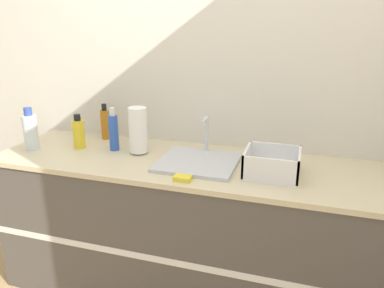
% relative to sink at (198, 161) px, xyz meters
% --- Properties ---
extents(wall_back, '(4.74, 0.06, 2.60)m').
position_rel_sink_xyz_m(wall_back, '(-0.05, 0.38, 0.39)').
color(wall_back, beige).
rests_on(wall_back, ground_plane).
extents(counter_cabinet, '(2.36, 0.69, 0.90)m').
position_rel_sink_xyz_m(counter_cabinet, '(-0.05, 0.01, -0.46)').
color(counter_cabinet, '#514C47').
rests_on(counter_cabinet, ground_plane).
extents(sink, '(0.44, 0.41, 0.24)m').
position_rel_sink_xyz_m(sink, '(0.00, 0.00, 0.00)').
color(sink, silver).
rests_on(sink, counter_cabinet).
extents(paper_towel_roll, '(0.11, 0.11, 0.29)m').
position_rel_sink_xyz_m(paper_towel_roll, '(-0.40, 0.06, 0.13)').
color(paper_towel_roll, '#4C4C51').
rests_on(paper_towel_roll, counter_cabinet).
extents(dish_rack, '(0.28, 0.26, 0.14)m').
position_rel_sink_xyz_m(dish_rack, '(0.42, -0.05, 0.03)').
color(dish_rack, white).
rests_on(dish_rack, counter_cabinet).
extents(bottle_yellow, '(0.08, 0.08, 0.22)m').
position_rel_sink_xyz_m(bottle_yellow, '(-0.81, 0.04, 0.08)').
color(bottle_yellow, yellow).
rests_on(bottle_yellow, counter_cabinet).
extents(bottle_clear, '(0.09, 0.09, 0.27)m').
position_rel_sink_xyz_m(bottle_clear, '(-1.08, -0.08, 0.10)').
color(bottle_clear, silver).
rests_on(bottle_clear, counter_cabinet).
extents(bottle_blue, '(0.06, 0.06, 0.27)m').
position_rel_sink_xyz_m(bottle_blue, '(-0.57, 0.07, 0.10)').
color(bottle_blue, '#2D56B7').
rests_on(bottle_blue, counter_cabinet).
extents(bottle_amber, '(0.06, 0.06, 0.24)m').
position_rel_sink_xyz_m(bottle_amber, '(-0.74, 0.26, 0.09)').
color(bottle_amber, '#B26B19').
rests_on(bottle_amber, counter_cabinet).
extents(sponge, '(0.09, 0.06, 0.02)m').
position_rel_sink_xyz_m(sponge, '(-0.01, -0.25, -0.00)').
color(sponge, yellow).
rests_on(sponge, counter_cabinet).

